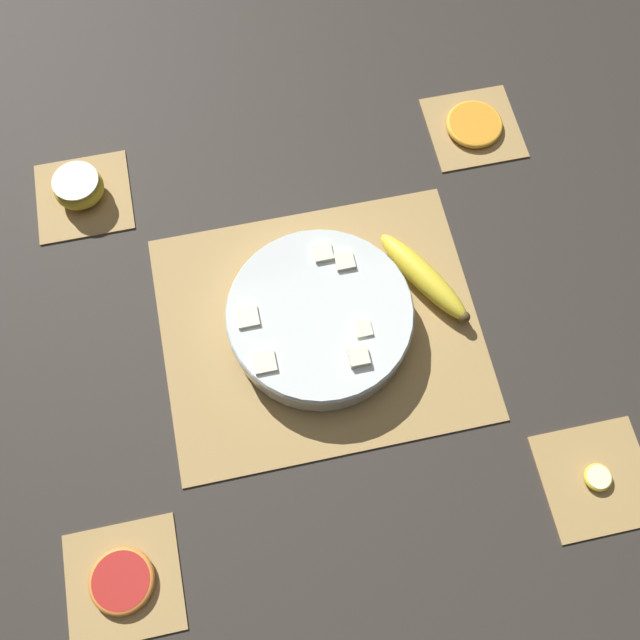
{
  "coord_description": "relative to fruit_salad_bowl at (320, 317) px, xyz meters",
  "views": [
    {
      "loc": [
        -0.08,
        -0.4,
        1.02
      ],
      "look_at": [
        0.0,
        0.0,
        0.03
      ],
      "focal_mm": 42.0,
      "sensor_mm": 36.0,
      "label": 1
    }
  ],
  "objects": [
    {
      "name": "ground_plane",
      "position": [
        0.0,
        -0.0,
        -0.04
      ],
      "size": [
        6.0,
        6.0,
        0.0
      ],
      "primitive_type": "plane",
      "color": "#2D2823"
    },
    {
      "name": "bamboo_mat_center",
      "position": [
        0.0,
        -0.0,
        -0.03
      ],
      "size": [
        0.46,
        0.38,
        0.01
      ],
      "color": "#A8844C",
      "rests_on": "ground_plane"
    },
    {
      "name": "coaster_mat_near_left",
      "position": [
        -0.32,
        -0.29,
        -0.03
      ],
      "size": [
        0.15,
        0.15,
        0.01
      ],
      "color": "#A8844C",
      "rests_on": "ground_plane"
    },
    {
      "name": "coaster_mat_near_right",
      "position": [
        0.32,
        -0.29,
        -0.03
      ],
      "size": [
        0.15,
        0.15,
        0.01
      ],
      "color": "#A8844C",
      "rests_on": "ground_plane"
    },
    {
      "name": "coaster_mat_far_left",
      "position": [
        -0.32,
        0.29,
        -0.03
      ],
      "size": [
        0.15,
        0.15,
        0.01
      ],
      "color": "#A8844C",
      "rests_on": "ground_plane"
    },
    {
      "name": "coaster_mat_far_right",
      "position": [
        0.32,
        0.29,
        -0.03
      ],
      "size": [
        0.15,
        0.15,
        0.01
      ],
      "color": "#A8844C",
      "rests_on": "ground_plane"
    },
    {
      "name": "fruit_salad_bowl",
      "position": [
        0.0,
        0.0,
        0.0
      ],
      "size": [
        0.27,
        0.27,
        0.06
      ],
      "color": "silver",
      "rests_on": "bamboo_mat_center"
    },
    {
      "name": "whole_banana",
      "position": [
        0.16,
        0.04,
        -0.01
      ],
      "size": [
        0.12,
        0.18,
        0.04
      ],
      "color": "yellow",
      "rests_on": "bamboo_mat_center"
    },
    {
      "name": "apple_half",
      "position": [
        -0.32,
        0.29,
        -0.01
      ],
      "size": [
        0.08,
        0.08,
        0.04
      ],
      "color": "gold",
      "rests_on": "coaster_mat_far_left"
    },
    {
      "name": "orange_slice_whole",
      "position": [
        0.32,
        0.29,
        -0.03
      ],
      "size": [
        0.09,
        0.09,
        0.01
      ],
      "color": "orange",
      "rests_on": "coaster_mat_far_right"
    },
    {
      "name": "banana_coin_single",
      "position": [
        0.32,
        -0.29,
        -0.03
      ],
      "size": [
        0.04,
        0.04,
        0.01
      ],
      "color": "#F4EABC",
      "rests_on": "coaster_mat_near_right"
    },
    {
      "name": "grapefruit_slice",
      "position": [
        -0.32,
        -0.29,
        -0.03
      ],
      "size": [
        0.08,
        0.08,
        0.01
      ],
      "color": "#B2231E",
      "rests_on": "coaster_mat_near_left"
    }
  ]
}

